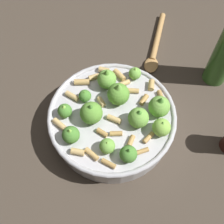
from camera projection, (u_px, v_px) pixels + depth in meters
name	position (u px, v px, depth m)	size (l,w,h in m)	color
ground_plane	(112.00, 127.00, 0.62)	(2.40, 2.40, 0.00)	#42382D
cooking_pan	(113.00, 118.00, 0.59)	(0.27, 0.27, 0.12)	#B7B7BC
wooden_spoon	(156.00, 45.00, 0.74)	(0.21, 0.11, 0.02)	#B2844C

